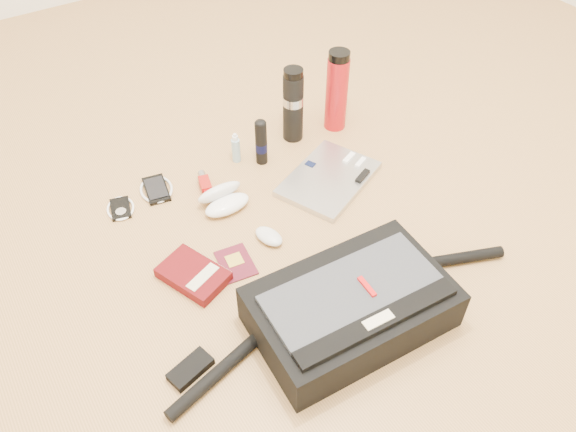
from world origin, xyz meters
The scene contains 14 objects.
ground centered at (0.00, 0.00, 0.00)m, with size 4.00×4.00×0.00m, color #B6854C.
messenger_bag centered at (-0.06, -0.26, 0.06)m, with size 1.02×0.34×0.14m.
laptop centered at (0.22, 0.21, 0.01)m, with size 0.39×0.33×0.03m.
book centered at (-0.33, 0.09, 0.02)m, with size 0.18×0.22×0.03m.
passport centered at (-0.21, 0.07, 0.00)m, with size 0.11×0.14×0.01m.
mouse centered at (-0.08, 0.10, 0.02)m, with size 0.08×0.11×0.03m.
sunglasses_case centered at (-0.12, 0.30, 0.03)m, with size 0.15×0.13×0.09m.
ipod centered at (-0.40, 0.46, 0.01)m, with size 0.10×0.11×0.01m.
phone centered at (-0.27, 0.48, 0.01)m, with size 0.12×0.14×0.01m.
inhaler centered at (-0.13, 0.41, 0.02)m, with size 0.05×0.12×0.03m.
spray_bottle centered at (0.02, 0.47, 0.05)m, with size 0.03×0.03×0.11m.
aerosol_can centered at (0.09, 0.42, 0.08)m, with size 0.05×0.05×0.17m.
thermos_black centered at (0.25, 0.48, 0.14)m, with size 0.09×0.09×0.27m.
thermos_red centered at (0.42, 0.45, 0.15)m, with size 0.10×0.10×0.30m.
Camera 1 is at (-0.65, -0.87, 1.23)m, focal length 35.00 mm.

